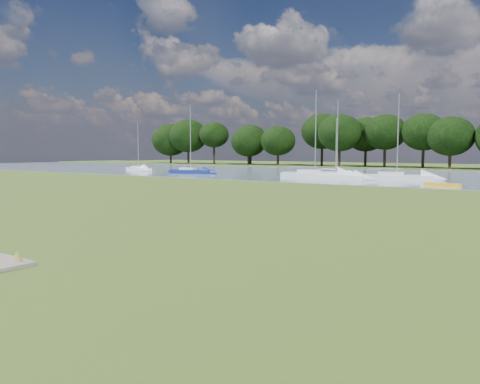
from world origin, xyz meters
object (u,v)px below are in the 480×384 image
Objects in this scene: sailboat_3 at (396,175)px; sailboat_7 at (336,175)px; kayak at (442,185)px; sailboat_9 at (314,173)px; sailboat_4 at (190,170)px; sailboat_6 at (335,174)px; sailboat_1 at (138,168)px.

sailboat_7 is (-5.84, -2.82, -0.06)m from sailboat_3.
kayak is at bearing -23.05° from sailboat_7.
sailboat_9 reaches higher than kayak.
sailboat_4 is at bearing 171.83° from sailboat_9.
sailboat_3 is 28.15m from sailboat_4.
sailboat_7 is at bearing 165.84° from kayak.
sailboat_9 is (-2.80, 0.12, 0.11)m from sailboat_6.
sailboat_6 is at bearing -17.77° from sailboat_9.
sailboat_7 reaches higher than sailboat_1.
sailboat_6 is at bearing 158.66° from kayak.
sailboat_9 is (18.16, 2.28, -0.01)m from sailboat_4.
sailboat_7 is at bearing -48.73° from sailboat_9.
sailboat_1 is 36.27m from sailboat_7.
sailboat_9 is (-16.34, 7.45, 0.36)m from kayak.
sailboat_7 is 4.84m from sailboat_9.
sailboat_3 is 0.98× the size of sailboat_4.
sailboat_4 is at bearing 7.17° from sailboat_1.
sailboat_1 is 0.87× the size of sailboat_7.
sailboat_3 is at bearing 18.50° from sailboat_1.
sailboat_6 reaches higher than kayak.
sailboat_1 is 32.09m from sailboat_9.
sailboat_4 is (-28.04, -2.43, 0.02)m from sailboat_3.
sailboat_6 is 0.80× the size of sailboat_7.
sailboat_7 is at bearing 13.93° from sailboat_1.
sailboat_3 is at bearing -14.44° from sailboat_9.
sailboat_9 is at bearing 144.76° from sailboat_7.
kayak is 15.40m from sailboat_6.
sailboat_6 is 2.81m from sailboat_9.
sailboat_1 is 41.96m from sailboat_3.
sailboat_3 is at bearing 23.93° from sailboat_7.
sailboat_4 is 1.36× the size of sailboat_6.
sailboat_6 is at bearing 114.08° from sailboat_7.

